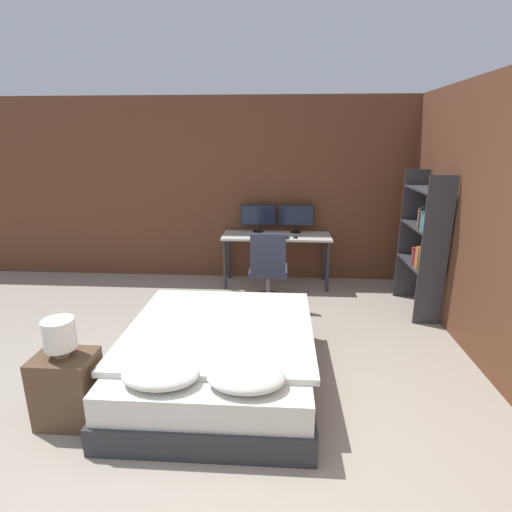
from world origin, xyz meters
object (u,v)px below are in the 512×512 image
object	(u,v)px
keyboard	(276,237)
monitor_left	(258,216)
bedside_lamp	(59,334)
computer_mouse	(295,237)
monitor_right	(296,217)
bed	(219,357)
bookshelf	(425,239)
desk	(276,241)
nightstand	(68,388)
office_chair	(268,274)

from	to	relation	value
keyboard	monitor_left	bearing A→B (deg)	127.38
bedside_lamp	computer_mouse	bearing A→B (deg)	58.49
monitor_left	monitor_right	world-z (taller)	same
monitor_left	computer_mouse	distance (m)	0.70
bedside_lamp	keyboard	distance (m)	3.32
bed	computer_mouse	bearing A→B (deg)	72.86
keyboard	bookshelf	bearing A→B (deg)	-21.57
bedside_lamp	desk	bearing A→B (deg)	63.83
monitor_left	keyboard	bearing A→B (deg)	-52.62
bed	bedside_lamp	distance (m)	1.31
bed	monitor_right	distance (m)	2.93
nightstand	keyboard	bearing A→B (deg)	62.43
computer_mouse	monitor_right	bearing A→B (deg)	87.64
desk	computer_mouse	size ratio (longest dim) A/B	22.33
nightstand	bookshelf	distance (m)	4.06
monitor_right	bookshelf	bearing A→B (deg)	-35.52
monitor_left	bookshelf	distance (m)	2.34
nightstand	desk	distance (m)	3.50
bed	computer_mouse	size ratio (longest dim) A/B	27.55
keyboard	nightstand	bearing A→B (deg)	-117.57
bedside_lamp	computer_mouse	size ratio (longest dim) A/B	4.16
computer_mouse	monitor_left	bearing A→B (deg)	146.07
bedside_lamp	monitor_left	world-z (taller)	monitor_left
computer_mouse	nightstand	bearing A→B (deg)	-121.51
nightstand	desk	world-z (taller)	desk
computer_mouse	office_chair	distance (m)	0.74
nightstand	monitor_right	distance (m)	3.84
bed	keyboard	bearing A→B (deg)	78.94
monitor_right	bookshelf	xyz separation A→B (m)	(1.51, -1.08, -0.05)
nightstand	desk	size ratio (longest dim) A/B	0.36
bedside_lamp	monitor_left	size ratio (longest dim) A/B	0.56
keyboard	bookshelf	world-z (taller)	bookshelf
desk	computer_mouse	bearing A→B (deg)	-34.43
nightstand	bookshelf	xyz separation A→B (m)	(3.33, 2.23, 0.66)
bed	desk	bearing A→B (deg)	79.72
bedside_lamp	nightstand	bearing A→B (deg)	0.00
monitor_right	desk	bearing A→B (deg)	-146.56
bed	bookshelf	xyz separation A→B (m)	(2.26, 1.66, 0.69)
desk	nightstand	bearing A→B (deg)	-116.17
nightstand	monitor_left	world-z (taller)	monitor_left
bedside_lamp	keyboard	bearing A→B (deg)	62.43
nightstand	bedside_lamp	xyz separation A→B (m)	(0.00, 0.00, 0.45)
nightstand	monitor_left	size ratio (longest dim) A/B	1.06
desk	office_chair	bearing A→B (deg)	-97.59
monitor_right	monitor_left	bearing A→B (deg)	180.00
computer_mouse	office_chair	bearing A→B (deg)	-124.66
desk	keyboard	xyz separation A→B (m)	(0.00, -0.18, 0.10)
monitor_left	desk	bearing A→B (deg)	-33.44
bed	bookshelf	world-z (taller)	bookshelf
bed	monitor_left	distance (m)	2.84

